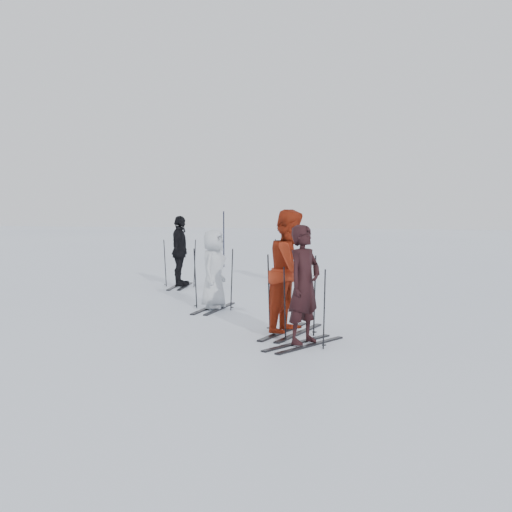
{
  "coord_description": "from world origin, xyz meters",
  "views": [
    {
      "loc": [
        4.05,
        -12.62,
        1.99
      ],
      "look_at": [
        0.0,
        1.0,
        1.0
      ],
      "focal_mm": 45.0,
      "sensor_mm": 36.0,
      "label": 1
    }
  ],
  "objects_px": {
    "skier_near_dark": "(304,286)",
    "skier_red": "(291,273)",
    "skier_grey": "(213,270)",
    "skier_uphill_left": "(180,252)",
    "piste_marker": "(224,239)",
    "skier_uphill_far": "(288,253)"
  },
  "relations": [
    {
      "from": "skier_near_dark",
      "to": "skier_uphill_left",
      "type": "bearing_deg",
      "value": 61.38
    },
    {
      "from": "skier_uphill_left",
      "to": "piste_marker",
      "type": "height_order",
      "value": "piste_marker"
    },
    {
      "from": "piste_marker",
      "to": "skier_uphill_far",
      "type": "bearing_deg",
      "value": -50.39
    },
    {
      "from": "skier_near_dark",
      "to": "skier_uphill_left",
      "type": "xyz_separation_m",
      "value": [
        -4.71,
        6.28,
        0.04
      ]
    },
    {
      "from": "skier_uphill_far",
      "to": "skier_uphill_left",
      "type": "bearing_deg",
      "value": 144.28
    },
    {
      "from": "skier_near_dark",
      "to": "piste_marker",
      "type": "xyz_separation_m",
      "value": [
        -5.63,
        12.39,
        0.11
      ]
    },
    {
      "from": "skier_near_dark",
      "to": "skier_grey",
      "type": "bearing_deg",
      "value": 65.35
    },
    {
      "from": "skier_near_dark",
      "to": "skier_grey",
      "type": "distance_m",
      "value": 3.85
    },
    {
      "from": "skier_uphill_left",
      "to": "skier_uphill_far",
      "type": "relative_size",
      "value": 1.12
    },
    {
      "from": "skier_near_dark",
      "to": "skier_uphill_left",
      "type": "relative_size",
      "value": 0.95
    },
    {
      "from": "skier_red",
      "to": "skier_grey",
      "type": "xyz_separation_m",
      "value": [
        -2.12,
        2.07,
        -0.2
      ]
    },
    {
      "from": "piste_marker",
      "to": "skier_near_dark",
      "type": "bearing_deg",
      "value": -65.55
    },
    {
      "from": "skier_red",
      "to": "piste_marker",
      "type": "height_order",
      "value": "same"
    },
    {
      "from": "skier_uphill_left",
      "to": "piste_marker",
      "type": "bearing_deg",
      "value": -3.23
    },
    {
      "from": "skier_uphill_far",
      "to": "piste_marker",
      "type": "bearing_deg",
      "value": 53.44
    },
    {
      "from": "skier_grey",
      "to": "piste_marker",
      "type": "relative_size",
      "value": 0.8
    },
    {
      "from": "skier_grey",
      "to": "skier_uphill_left",
      "type": "height_order",
      "value": "skier_uphill_left"
    },
    {
      "from": "skier_uphill_left",
      "to": "skier_uphill_far",
      "type": "bearing_deg",
      "value": -61.39
    },
    {
      "from": "skier_near_dark",
      "to": "skier_red",
      "type": "bearing_deg",
      "value": 49.56
    },
    {
      "from": "skier_near_dark",
      "to": "skier_red",
      "type": "distance_m",
      "value": 0.94
    },
    {
      "from": "skier_uphill_far",
      "to": "skier_red",
      "type": "bearing_deg",
      "value": -152.01
    },
    {
      "from": "skier_uphill_left",
      "to": "piste_marker",
      "type": "relative_size",
      "value": 0.93
    }
  ]
}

